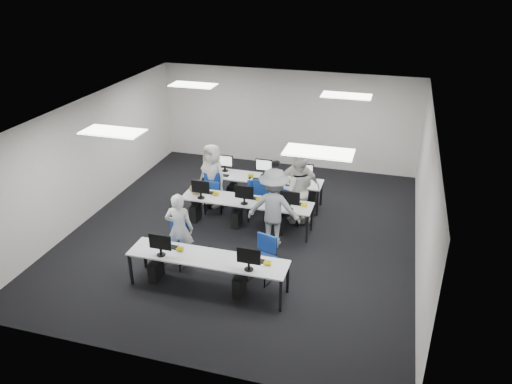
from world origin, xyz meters
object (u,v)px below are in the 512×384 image
(desk_front, at_px, (208,259))
(chair_6, at_px, (261,200))
(student_0, at_px, (179,229))
(chair_3, at_px, (256,207))
(student_1, at_px, (298,189))
(chair_7, at_px, (294,207))
(chair_4, at_px, (290,212))
(photographer, at_px, (274,208))
(chair_1, at_px, (262,266))
(chair_2, at_px, (213,199))
(desk_mid, at_px, (247,202))
(chair_0, at_px, (177,252))
(student_2, at_px, (213,175))
(chair_5, at_px, (215,199))
(student_3, at_px, (297,187))

(desk_front, relative_size, chair_6, 3.24)
(student_0, bearing_deg, chair_3, -121.29)
(student_0, relative_size, student_1, 0.95)
(student_0, bearing_deg, student_1, -137.19)
(chair_7, height_order, student_1, student_1)
(chair_4, distance_m, chair_6, 0.91)
(student_0, height_order, photographer, photographer)
(student_0, bearing_deg, chair_1, 167.05)
(chair_2, distance_m, student_0, 2.55)
(desk_mid, bearing_deg, chair_3, 81.40)
(student_1, bearing_deg, chair_0, 40.12)
(student_1, relative_size, student_2, 1.02)
(chair_5, distance_m, chair_7, 2.11)
(chair_4, relative_size, student_1, 0.52)
(chair_7, relative_size, student_0, 0.60)
(desk_front, relative_size, student_1, 1.86)
(chair_1, height_order, photographer, photographer)
(desk_mid, relative_size, chair_4, 3.55)
(chair_2, distance_m, student_3, 2.29)
(chair_2, bearing_deg, student_1, -17.67)
(chair_1, distance_m, student_1, 2.75)
(chair_5, bearing_deg, chair_0, -92.45)
(chair_3, relative_size, chair_6, 0.96)
(student_0, bearing_deg, student_3, -137.28)
(desk_mid, bearing_deg, photographer, -36.07)
(chair_7, xyz_separation_m, photographer, (-0.19, -1.40, 0.63))
(chair_1, bearing_deg, chair_7, 104.02)
(chair_0, distance_m, chair_2, 2.60)
(student_3, bearing_deg, student_2, 159.24)
(student_2, height_order, photographer, photographer)
(chair_0, bearing_deg, student_1, 58.50)
(chair_2, xyz_separation_m, student_1, (2.21, 0.05, 0.56))
(chair_3, bearing_deg, student_1, -10.12)
(desk_mid, height_order, student_2, student_2)
(chair_2, height_order, student_1, student_1)
(desk_mid, height_order, student_1, student_1)
(chair_6, bearing_deg, chair_3, -112.82)
(student_0, distance_m, photographer, 2.15)
(chair_0, distance_m, chair_7, 3.40)
(chair_1, xyz_separation_m, chair_4, (0.02, 2.53, -0.01))
(photographer, bearing_deg, student_3, -104.50)
(desk_mid, bearing_deg, chair_5, 145.96)
(chair_3, xyz_separation_m, student_3, (1.01, 0.12, 0.63))
(desk_front, distance_m, student_3, 3.47)
(chair_5, distance_m, student_0, 2.66)
(chair_7, relative_size, student_1, 0.57)
(student_1, distance_m, student_3, 0.07)
(chair_6, bearing_deg, chair_2, 175.75)
(chair_5, distance_m, photographer, 2.43)
(chair_3, bearing_deg, chair_4, -18.64)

